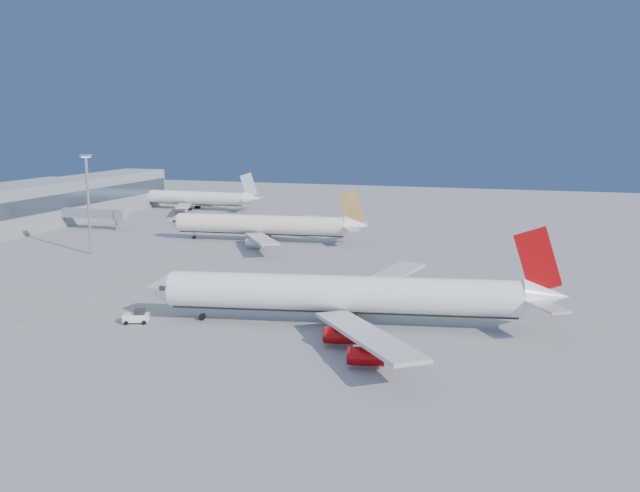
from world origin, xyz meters
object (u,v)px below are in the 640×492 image
at_px(airliner_virgin, 351,295).
at_px(pushback_tug, 137,317).
at_px(airliner_third, 194,198).
at_px(light_mast, 88,196).
at_px(airliner_etihad, 265,225).

bearing_deg(airliner_virgin, pushback_tug, -175.01).
distance_m(airliner_third, light_mast, 96.81).
xyz_separation_m(airliner_virgin, pushback_tug, (-37.24, -9.83, -4.43)).
xyz_separation_m(airliner_virgin, light_mast, (-84.73, 44.90, 10.27)).
relative_size(airliner_third, pushback_tug, 11.45).
height_order(airliner_virgin, light_mast, light_mast).
relative_size(airliner_etihad, pushback_tug, 12.53).
bearing_deg(pushback_tug, airliner_etihad, 74.33).
bearing_deg(airliner_third, light_mast, -79.30).
relative_size(airliner_third, light_mast, 2.14).
bearing_deg(light_mast, airliner_third, 100.30).
xyz_separation_m(airliner_third, pushback_tug, (64.68, -149.34, -3.51)).
bearing_deg(light_mast, pushback_tug, -49.05).
bearing_deg(airliner_virgin, airliner_third, 116.35).
height_order(airliner_third, light_mast, light_mast).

